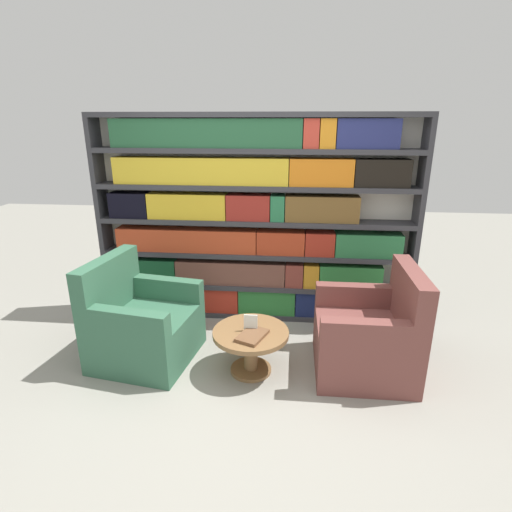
% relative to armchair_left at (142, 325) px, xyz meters
% --- Properties ---
extents(ground_plane, '(14.00, 14.00, 0.00)m').
position_rel_armchair_left_xyz_m(ground_plane, '(0.93, -0.47, -0.32)').
color(ground_plane, gray).
extents(bookshelf, '(3.30, 0.30, 2.14)m').
position_rel_armchair_left_xyz_m(bookshelf, '(0.91, 0.96, 0.74)').
color(bookshelf, silver).
rests_on(bookshelf, ground_plane).
extents(armchair_left, '(0.93, 0.93, 0.94)m').
position_rel_armchair_left_xyz_m(armchair_left, '(0.00, 0.00, 0.00)').
color(armchair_left, '#336047').
rests_on(armchair_left, ground_plane).
extents(armchair_right, '(0.81, 0.82, 0.94)m').
position_rel_armchair_left_xyz_m(armchair_right, '(2.01, -0.01, 0.00)').
color(armchair_right, brown).
rests_on(armchair_right, ground_plane).
extents(coffee_table, '(0.64, 0.64, 0.39)m').
position_rel_armchair_left_xyz_m(coffee_table, '(1.00, -0.13, -0.04)').
color(coffee_table, brown).
rests_on(coffee_table, ground_plane).
extents(table_sign, '(0.11, 0.06, 0.15)m').
position_rel_armchair_left_xyz_m(table_sign, '(1.00, -0.13, 0.14)').
color(table_sign, black).
rests_on(table_sign, coffee_table).
extents(stray_book, '(0.28, 0.32, 0.03)m').
position_rel_armchair_left_xyz_m(stray_book, '(1.03, -0.23, 0.09)').
color(stray_book, brown).
rests_on(stray_book, coffee_table).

